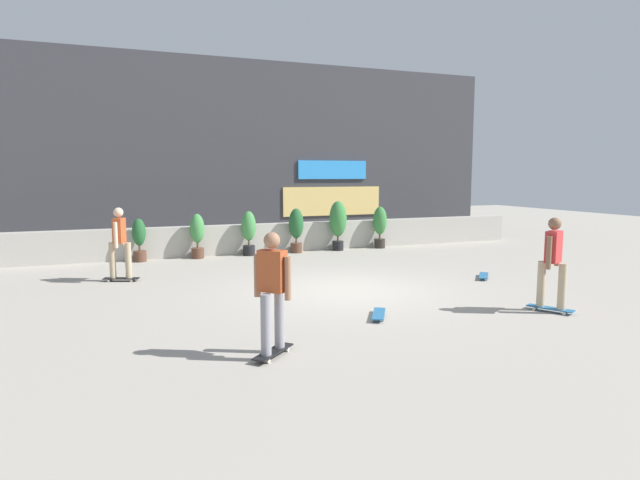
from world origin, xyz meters
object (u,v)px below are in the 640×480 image
at_px(potted_plant_2, 249,231).
at_px(skater_far_left, 272,288).
at_px(potted_plant_0, 139,239).
at_px(potted_plant_1, 197,234).
at_px(potted_plant_5, 380,225).
at_px(potted_plant_4, 338,222).
at_px(skateboard_aside, 484,276).
at_px(skateboard_near_camera, 379,314).
at_px(skater_by_wall_left, 120,241).
at_px(potted_plant_3, 296,228).
at_px(skater_by_wall_right, 553,260).

xyz_separation_m(potted_plant_2, skater_far_left, (-1.96, -9.02, 0.19)).
bearing_deg(potted_plant_0, potted_plant_1, -0.00).
bearing_deg(potted_plant_5, potted_plant_1, 180.00).
distance_m(potted_plant_4, skateboard_aside, 5.79).
bearing_deg(potted_plant_4, skateboard_near_camera, -108.71).
xyz_separation_m(potted_plant_0, potted_plant_4, (6.07, -0.00, 0.28)).
height_order(skateboard_near_camera, skateboard_aside, same).
bearing_deg(potted_plant_1, potted_plant_4, 0.00).
bearing_deg(skater_by_wall_left, potted_plant_2, 36.82).
height_order(potted_plant_3, skateboard_aside, potted_plant_3).
relative_size(potted_plant_3, potted_plant_5, 1.01).
distance_m(potted_plant_1, skater_far_left, 9.03).
relative_size(potted_plant_2, skater_by_wall_right, 0.79).
relative_size(potted_plant_0, potted_plant_1, 0.93).
xyz_separation_m(potted_plant_3, skater_by_wall_right, (1.82, -8.57, 0.15)).
xyz_separation_m(potted_plant_1, potted_plant_5, (5.98, 0.00, 0.06)).
xyz_separation_m(potted_plant_1, potted_plant_4, (4.46, 0.00, 0.21)).
relative_size(potted_plant_2, skater_by_wall_left, 0.79).
distance_m(potted_plant_4, skater_by_wall_right, 8.58).
distance_m(potted_plant_1, potted_plant_2, 1.53).
bearing_deg(skater_by_wall_right, skateboard_aside, 72.91).
bearing_deg(skater_by_wall_left, skateboard_aside, -19.24).
relative_size(potted_plant_0, skater_by_wall_left, 0.72).
bearing_deg(potted_plant_4, potted_plant_1, 180.00).
relative_size(potted_plant_3, skater_far_left, 0.82).
distance_m(potted_plant_1, skateboard_near_camera, 8.01).
height_order(skater_by_wall_right, skateboard_aside, skater_by_wall_right).
bearing_deg(potted_plant_2, skater_far_left, -102.29).
relative_size(potted_plant_2, potted_plant_3, 0.97).
xyz_separation_m(skater_far_left, skateboard_near_camera, (2.27, 1.24, -0.88)).
distance_m(potted_plant_4, potted_plant_5, 1.52).
relative_size(potted_plant_1, skateboard_aside, 1.75).
bearing_deg(potted_plant_3, skater_by_wall_right, -77.98).
bearing_deg(potted_plant_2, skateboard_near_camera, -87.78).
xyz_separation_m(potted_plant_3, skateboard_aside, (2.75, -5.57, -0.73)).
distance_m(potted_plant_5, skater_by_wall_left, 8.63).
bearing_deg(potted_plant_4, potted_plant_5, 0.00).
bearing_deg(potted_plant_4, skater_far_left, -118.51).
height_order(potted_plant_2, potted_plant_4, potted_plant_4).
bearing_deg(skateboard_near_camera, potted_plant_1, 103.27).
distance_m(potted_plant_0, skateboard_aside, 9.28).
xyz_separation_m(skater_by_wall_left, skater_by_wall_right, (7.06, -5.79, 0.00)).
bearing_deg(skater_far_left, potted_plant_5, 54.57).
bearing_deg(potted_plant_3, skater_far_left, -111.10).
bearing_deg(potted_plant_1, potted_plant_2, 0.00).
relative_size(potted_plant_0, skater_by_wall_right, 0.72).
height_order(potted_plant_4, skater_by_wall_right, skater_by_wall_right).
relative_size(potted_plant_4, potted_plant_5, 1.16).
xyz_separation_m(potted_plant_2, potted_plant_4, (2.93, 0.00, 0.18)).
bearing_deg(potted_plant_2, skateboard_aside, -52.57).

